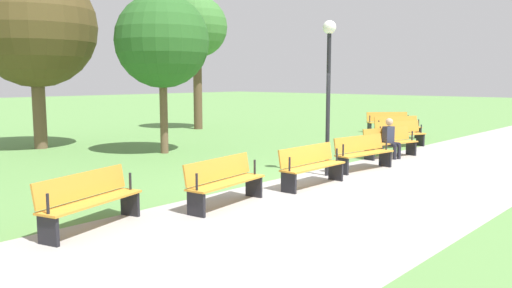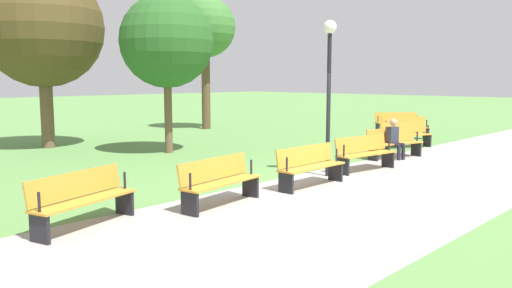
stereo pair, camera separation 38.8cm
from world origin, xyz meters
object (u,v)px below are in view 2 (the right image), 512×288
Objects in this scene: bench_0 at (397,122)px; person_seated at (395,138)px; bench_2 at (405,134)px; tree_0 at (167,41)px; bench_3 at (394,142)px; bench_7 at (82,198)px; bench_6 at (219,180)px; bench_5 at (310,165)px; lamp_post at (329,68)px; tree_1 at (43,28)px; bench_1 at (405,127)px; bench_4 at (364,152)px; tree_2 at (205,29)px.

person_seated reaches higher than bench_0.
bench_2 is 8.61m from tree_0.
bench_7 is at bearing 16.02° from bench_3.
bench_7 is 1.62× the size of person_seated.
tree_0 reaches higher than bench_0.
bench_3 is 1.00× the size of bench_6.
bench_5 is 4.89m from person_seated.
tree_1 is at bearing -76.58° from lamp_post.
person_seated reaches higher than bench_6.
lamp_post is at bearing 34.49° from bench_2.
person_seated is 4.11m from lamp_post.
bench_6 is 1.62× the size of person_seated.
tree_1 is (10.75, -7.76, 3.59)m from bench_1.
bench_0 is 0.35× the size of tree_0.
bench_0 is 0.90× the size of bench_3.
bench_1 is 13.74m from tree_1.
bench_0 is 0.47× the size of lamp_post.
person_seated is at bearing -177.40° from lamp_post.
bench_3 is 2.53m from bench_4.
lamp_post is at bearing 62.84° from tree_2.
bench_6 is at bearing 43.95° from bench_1.
lamp_post reaches higher than bench_1.
tree_2 is (-8.15, -1.12, 0.61)m from tree_1.
bench_7 is 8.84m from tree_0.
tree_2 is (-7.00, -11.62, 4.20)m from bench_5.
person_seated is at bearing 121.18° from tree_1.
person_seated is at bearing -161.90° from bench_4.
bench_0 is 9.98m from bench_4.
person_seated is at bearing -173.07° from bench_5.
bench_1 is 0.37× the size of tree_0.
bench_0 is 0.90× the size of bench_6.
bench_5 is at bearing 18.75° from lamp_post.
tree_0 is at bearing 117.80° from tree_1.
bench_5 is 1.58× the size of person_seated.
tree_0 reaches higher than bench_1.
bench_5 is 14.20m from tree_2.
bench_2 and bench_7 have the same top height.
tree_0 is (4.01, -5.76, 3.05)m from bench_3.
bench_0 and bench_5 have the same top height.
tree_0 is at bearing -87.39° from lamp_post.
bench_0 is 7.52m from bench_3.
tree_1 is at bearing -62.42° from bench_4.
bench_6 and bench_7 have the same top height.
bench_3 is at bearing 67.88° from bench_0.
bench_6 is at bearing 60.87° from tree_0.
bench_3 is 1.03× the size of bench_5.
bench_1 is 2.52m from bench_2.
person_seated is 0.24× the size of tree_0.
bench_2 and bench_6 have the same top height.
lamp_post is (8.35, 2.31, 2.15)m from bench_1.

